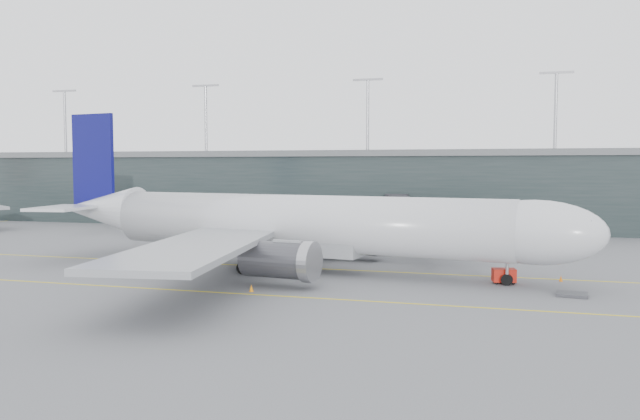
# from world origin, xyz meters

# --- Properties ---
(ground) EXTENTS (320.00, 320.00, 0.00)m
(ground) POSITION_xyz_m (0.00, 0.00, 0.00)
(ground) COLOR #5E5E63
(ground) RESTS_ON ground
(taxiline_a) EXTENTS (160.00, 0.25, 0.02)m
(taxiline_a) POSITION_xyz_m (0.00, -4.00, 0.01)
(taxiline_a) COLOR yellow
(taxiline_a) RESTS_ON ground
(taxiline_b) EXTENTS (160.00, 0.25, 0.02)m
(taxiline_b) POSITION_xyz_m (0.00, -20.00, 0.01)
(taxiline_b) COLOR yellow
(taxiline_b) RESTS_ON ground
(taxiline_lead_main) EXTENTS (0.25, 60.00, 0.02)m
(taxiline_lead_main) POSITION_xyz_m (5.00, 20.00, 0.01)
(taxiline_lead_main) COLOR yellow
(taxiline_lead_main) RESTS_ON ground
(terminal) EXTENTS (240.00, 36.00, 29.00)m
(terminal) POSITION_xyz_m (-0.00, 58.00, 7.62)
(terminal) COLOR #1E2929
(terminal) RESTS_ON ground
(main_aircraft) EXTENTS (68.25, 63.52, 19.16)m
(main_aircraft) POSITION_xyz_m (7.25, -5.50, 5.38)
(main_aircraft) COLOR silver
(main_aircraft) RESTS_ON ground
(jet_bridge) EXTENTS (14.22, 45.62, 7.04)m
(jet_bridge) POSITION_xyz_m (17.40, 24.28, 5.27)
(jet_bridge) COLOR #2B2B30
(jet_bridge) RESTS_ON ground
(gse_cart) EXTENTS (2.54, 1.89, 1.57)m
(gse_cart) POSITION_xyz_m (30.23, -8.00, 0.87)
(gse_cart) COLOR red
(gse_cart) RESTS_ON ground
(baggage_dolly) EXTENTS (3.04, 2.57, 0.28)m
(baggage_dolly) POSITION_xyz_m (36.25, -12.77, 0.17)
(baggage_dolly) COLOR #3A3B3F
(baggage_dolly) RESTS_ON ground
(uld_a) EXTENTS (2.12, 1.80, 1.75)m
(uld_a) POSITION_xyz_m (-6.05, 9.29, 0.92)
(uld_a) COLOR #3D3D42
(uld_a) RESTS_ON ground
(uld_b) EXTENTS (2.20, 1.89, 1.76)m
(uld_b) POSITION_xyz_m (-3.26, 10.53, 0.92)
(uld_b) COLOR #3D3D42
(uld_b) RESTS_ON ground
(uld_c) EXTENTS (2.63, 2.32, 2.04)m
(uld_c) POSITION_xyz_m (0.70, 10.80, 1.07)
(uld_c) COLOR #3D3D42
(uld_c) RESTS_ON ground
(cone_nose) EXTENTS (0.40, 0.40, 0.64)m
(cone_nose) POSITION_xyz_m (36.06, -5.14, 0.32)
(cone_nose) COLOR orange
(cone_nose) RESTS_ON ground
(cone_wing_stbd) EXTENTS (0.44, 0.44, 0.71)m
(cone_wing_stbd) POSITION_xyz_m (6.60, -18.76, 0.35)
(cone_wing_stbd) COLOR orange
(cone_wing_stbd) RESTS_ON ground
(cone_wing_port) EXTENTS (0.39, 0.39, 0.62)m
(cone_wing_port) POSITION_xyz_m (8.91, 10.63, 0.31)
(cone_wing_port) COLOR orange
(cone_wing_port) RESTS_ON ground
(cone_tail) EXTENTS (0.49, 0.49, 0.78)m
(cone_tail) POSITION_xyz_m (-8.83, -9.66, 0.39)
(cone_tail) COLOR #FD3B0E
(cone_tail) RESTS_ON ground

